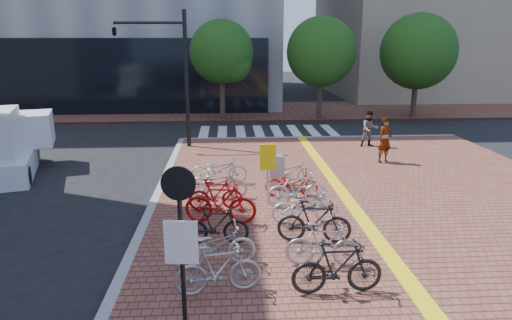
{
  "coord_description": "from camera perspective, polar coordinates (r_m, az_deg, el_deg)",
  "views": [
    {
      "loc": [
        -1.67,
        -10.44,
        5.01
      ],
      "look_at": [
        -0.82,
        3.36,
        1.3
      ],
      "focal_mm": 32.0,
      "sensor_mm": 36.0,
      "label": 1
    }
  ],
  "objects": [
    {
      "name": "ground",
      "position": [
        11.7,
        5.11,
        -10.4
      ],
      "size": [
        120.0,
        120.0,
        0.0
      ],
      "primitive_type": "plane",
      "color": "black",
      "rests_on": "ground"
    },
    {
      "name": "kerb_north",
      "position": [
        23.44,
        8.05,
        2.73
      ],
      "size": [
        14.0,
        0.25,
        0.15
      ],
      "primitive_type": "cube",
      "color": "gray",
      "rests_on": "ground"
    },
    {
      "name": "far_sidewalk",
      "position": [
        31.87,
        -0.49,
        6.12
      ],
      "size": [
        70.0,
        8.0,
        0.15
      ],
      "primitive_type": "cube",
      "color": "brown",
      "rests_on": "ground"
    },
    {
      "name": "crosswalk",
      "position": [
        25.04,
        1.51,
        3.5
      ],
      "size": [
        7.5,
        4.0,
        0.01
      ],
      "color": "silver",
      "rests_on": "ground"
    },
    {
      "name": "street_trees",
      "position": [
        28.7,
        10.25,
        12.98
      ],
      "size": [
        16.2,
        4.6,
        6.35
      ],
      "color": "#38281E",
      "rests_on": "far_sidewalk"
    },
    {
      "name": "bike_0",
      "position": [
        9.12,
        -4.75,
        -13.45
      ],
      "size": [
        1.78,
        0.74,
        1.04
      ],
      "primitive_type": "imported",
      "rotation": [
        0.0,
        0.0,
        1.72
      ],
      "color": "#A2A1A6",
      "rests_on": "sidewalk"
    },
    {
      "name": "bike_1",
      "position": [
        10.17,
        -5.25,
        -10.57
      ],
      "size": [
        1.9,
        0.89,
        0.96
      ],
      "primitive_type": "imported",
      "rotation": [
        0.0,
        0.0,
        1.72
      ],
      "color": "silver",
      "rests_on": "sidewalk"
    },
    {
      "name": "bike_2",
      "position": [
        11.15,
        -5.1,
        -8.13
      ],
      "size": [
        1.64,
        0.51,
        0.98
      ],
      "primitive_type": "imported",
      "rotation": [
        0.0,
        0.0,
        1.54
      ],
      "color": "black",
      "rests_on": "sidewalk"
    },
    {
      "name": "bike_3",
      "position": [
        12.33,
        -4.46,
        -5.32
      ],
      "size": [
        2.0,
        0.83,
        1.17
      ],
      "primitive_type": "imported",
      "rotation": [
        0.0,
        0.0,
        1.42
      ],
      "color": "red",
      "rests_on": "sidewalk"
    },
    {
      "name": "bike_4",
      "position": [
        13.32,
        -5.08,
        -4.28
      ],
      "size": [
        1.59,
        0.52,
        0.94
      ],
      "primitive_type": "imported",
      "rotation": [
        0.0,
        0.0,
        1.62
      ],
      "color": "#B80D13",
      "rests_on": "sidewalk"
    },
    {
      "name": "bike_5",
      "position": [
        14.35,
        -4.74,
        -2.78
      ],
      "size": [
        1.93,
        0.98,
        0.97
      ],
      "primitive_type": "imported",
      "rotation": [
        0.0,
        0.0,
        1.38
      ],
      "color": "#AAAAAE",
      "rests_on": "sidewalk"
    },
    {
      "name": "bike_6",
      "position": [
        15.63,
        -4.67,
        -1.19
      ],
      "size": [
        1.95,
        0.73,
        1.02
      ],
      "primitive_type": "imported",
      "rotation": [
        0.0,
        0.0,
        1.6
      ],
      "color": "#B7B7BC",
      "rests_on": "sidewalk"
    },
    {
      "name": "bike_7",
      "position": [
        9.23,
        10.14,
        -13.11
      ],
      "size": [
        1.83,
        0.58,
        1.09
      ],
      "primitive_type": "imported",
      "rotation": [
        0.0,
        0.0,
        1.61
      ],
      "color": "black",
      "rests_on": "sidewalk"
    },
    {
      "name": "bike_8",
      "position": [
        10.2,
        8.45,
        -10.43
      ],
      "size": [
        1.72,
        0.66,
        1.01
      ],
      "primitive_type": "imported",
      "rotation": [
        0.0,
        0.0,
        1.46
      ],
      "color": "#A2A2A7",
      "rests_on": "sidewalk"
    },
    {
      "name": "bike_9",
      "position": [
        11.26,
        7.3,
        -7.66
      ],
      "size": [
        1.86,
        0.79,
        1.09
      ],
      "primitive_type": "imported",
      "rotation": [
        0.0,
        0.0,
        1.41
      ],
      "color": "black",
      "rests_on": "sidewalk"
    },
    {
      "name": "bike_10",
      "position": [
        12.42,
        6.05,
        -5.77
      ],
      "size": [
        1.83,
        0.74,
        0.94
      ],
      "primitive_type": "imported",
      "rotation": [
        0.0,
        0.0,
        1.64
      ],
      "color": "silver",
      "rests_on": "sidewalk"
    },
    {
      "name": "bike_11",
      "position": [
        13.5,
        5.19,
        -3.67
      ],
      "size": [
        1.86,
        0.68,
        1.09
      ],
      "primitive_type": "imported",
      "rotation": [
        0.0,
        0.0,
        1.66
      ],
      "color": "silver",
      "rests_on": "sidewalk"
    },
    {
      "name": "bike_12",
      "position": [
        14.42,
        4.46,
        -2.87
      ],
      "size": [
        1.73,
        0.79,
        0.88
      ],
      "primitive_type": "imported",
      "rotation": [
        0.0,
        0.0,
        1.44
      ],
      "color": "#A30D0B",
      "rests_on": "sidewalk"
    },
    {
      "name": "bike_13",
      "position": [
        15.65,
        4.19,
        -1.44
      ],
      "size": [
        1.66,
        0.58,
        0.87
      ],
      "primitive_type": "imported",
      "rotation": [
        0.0,
        0.0,
        1.57
      ],
      "color": "silver",
      "rests_on": "sidewalk"
    },
    {
      "name": "pedestrian_a",
      "position": [
        18.92,
        15.82,
        2.41
      ],
      "size": [
        0.79,
        0.69,
        1.82
      ],
      "primitive_type": "imported",
      "rotation": [
        0.0,
        0.0,
        0.46
      ],
      "color": "gray",
      "rests_on": "sidewalk"
    },
    {
      "name": "pedestrian_b",
      "position": [
        21.59,
        14.02,
        3.81
      ],
      "size": [
        0.82,
        0.65,
        1.65
      ],
      "primitive_type": "imported",
      "rotation": [
        0.0,
        0.0,
        0.03
      ],
      "color": "#494C5C",
      "rests_on": "sidewalk"
    },
    {
      "name": "utility_box",
      "position": [
        15.17,
        2.47,
        -1.46
      ],
      "size": [
        0.57,
        0.45,
        1.11
      ],
      "primitive_type": "cube",
      "rotation": [
        0.0,
        0.0,
        0.17
      ],
      "color": "#AEAEB2",
      "rests_on": "sidewalk"
    },
    {
      "name": "yellow_sign",
      "position": [
        13.57,
        1.48,
        -0.33
      ],
      "size": [
        0.5,
        0.14,
        1.83
      ],
      "color": "#B7B7BC",
      "rests_on": "sidewalk"
    },
    {
      "name": "notice_sign",
      "position": [
        7.4,
        -9.39,
        -8.95
      ],
      "size": [
        0.55,
        0.15,
        2.98
      ],
      "color": "black",
      "rests_on": "sidewalk"
    },
    {
      "name": "traffic_light_pole",
      "position": [
        21.02,
        -12.69,
        12.81
      ],
      "size": [
        3.25,
        1.25,
        6.05
      ],
      "color": "black",
      "rests_on": "sidewalk"
    },
    {
      "name": "box_truck",
      "position": [
        19.22,
        -29.01,
        1.69
      ],
      "size": [
        3.06,
        4.76,
        2.55
      ],
      "color": "silver",
      "rests_on": "ground"
    }
  ]
}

